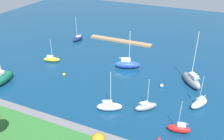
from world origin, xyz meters
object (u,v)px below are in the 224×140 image
sailboat_white_east_end (109,106)px  mooring_buoy_white (162,86)px  sailboat_white_near_pier (199,103)px  sailboat_gray_far_south (146,106)px  sailboat_navy_far_north (78,39)px  sailboat_gray_center_basin (192,80)px  mooring_buoy_yellow (64,75)px  mooring_buoy_red (159,139)px  sailboat_blue_off_beacon (128,64)px  pier_dock (120,41)px  sailboat_red_by_breakwater (179,128)px  sailboat_green_mid_basin (2,78)px  park_tree_center (98,140)px  sailboat_yellow_along_channel (52,59)px

sailboat_white_east_end → mooring_buoy_white: 16.71m
sailboat_white_near_pier → sailboat_gray_far_south: (10.79, 6.14, -0.07)m
sailboat_navy_far_north → sailboat_gray_center_basin: 46.68m
mooring_buoy_yellow → sailboat_white_east_end: bearing=153.9°
mooring_buoy_red → mooring_buoy_white: bearing=-77.3°
sailboat_navy_far_north → sailboat_gray_center_basin: sailboat_gray_center_basin is taller
sailboat_blue_off_beacon → sailboat_navy_far_north: 28.37m
mooring_buoy_red → pier_dock: bearing=-59.1°
sailboat_white_near_pier → sailboat_red_by_breakwater: (2.61, 10.43, -0.03)m
sailboat_green_mid_basin → mooring_buoy_yellow: 16.28m
sailboat_blue_off_beacon → mooring_buoy_red: 30.46m
sailboat_gray_far_south → sailboat_navy_far_north: sailboat_navy_far_north is taller
sailboat_gray_far_south → mooring_buoy_white: bearing=41.9°
pier_dock → sailboat_white_east_end: (-13.88, 39.60, 0.69)m
park_tree_center → sailboat_red_by_breakwater: sailboat_red_by_breakwater is taller
sailboat_blue_off_beacon → sailboat_red_by_breakwater: bearing=-70.1°
pier_dock → sailboat_navy_far_north: bearing=20.9°
park_tree_center → sailboat_blue_off_beacon: size_ratio=0.44×
sailboat_gray_far_south → mooring_buoy_yellow: 26.28m
pier_dock → park_tree_center: (-18.34, 53.45, 4.69)m
sailboat_navy_far_north → sailboat_yellow_along_channel: 18.90m
sailboat_red_by_breakwater → sailboat_yellow_along_channel: bearing=-30.5°
mooring_buoy_red → mooring_buoy_white: 19.70m
sailboat_blue_off_beacon → sailboat_gray_center_basin: (-18.87, 2.29, 0.29)m
sailboat_green_mid_basin → pier_dock: bearing=-27.7°
pier_dock → mooring_buoy_red: (-26.54, 44.34, 0.02)m
sailboat_gray_far_south → sailboat_navy_far_north: bearing=96.9°
pier_dock → sailboat_green_mid_basin: size_ratio=2.03×
sailboat_blue_off_beacon → mooring_buoy_yellow: sailboat_blue_off_beacon is taller
sailboat_blue_off_beacon → sailboat_white_east_end: (-3.74, 20.92, -0.22)m
sailboat_green_mid_basin → sailboat_navy_far_north: (-1.82, -35.19, -0.74)m
sailboat_green_mid_basin → sailboat_gray_center_basin: bearing=-71.7°
sailboat_green_mid_basin → mooring_buoy_white: bearing=-73.2°
sailboat_red_by_breakwater → sailboat_green_mid_basin: bearing=-9.4°
mooring_buoy_red → sailboat_yellow_along_channel: bearing=-26.5°
sailboat_gray_far_south → mooring_buoy_red: (-5.23, 8.32, -0.51)m
sailboat_green_mid_basin → mooring_buoy_yellow: size_ratio=14.52×
sailboat_yellow_along_channel → mooring_buoy_red: bearing=-45.6°
sailboat_blue_off_beacon → pier_dock: bearing=96.6°
sailboat_gray_center_basin → mooring_buoy_yellow: sailboat_gray_center_basin is taller
sailboat_gray_center_basin → mooring_buoy_white: size_ratio=16.71×
sailboat_blue_off_beacon → mooring_buoy_yellow: 18.86m
pier_dock → sailboat_yellow_along_channel: size_ratio=3.23×
sailboat_gray_far_south → sailboat_red_by_breakwater: 9.24m
sailboat_yellow_along_channel → sailboat_white_east_end: (-27.00, 15.03, 0.20)m
mooring_buoy_red → park_tree_center: bearing=48.0°
park_tree_center → sailboat_gray_far_south: sailboat_gray_far_south is taller
sailboat_red_by_breakwater → sailboat_yellow_along_channel: size_ratio=0.99×
sailboat_gray_far_south → sailboat_white_east_end: size_ratio=0.80×
park_tree_center → sailboat_yellow_along_channel: 42.92m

